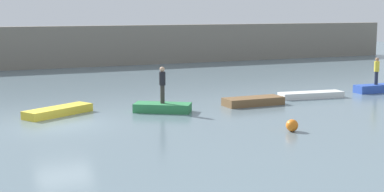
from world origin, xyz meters
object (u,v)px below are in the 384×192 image
at_px(rowboat_blue, 376,88).
at_px(rowboat_yellow, 58,111).
at_px(rowboat_green, 163,108).
at_px(person_dark_shirt, 162,83).
at_px(rowboat_white, 311,95).
at_px(mooring_buoy, 292,125).
at_px(rowboat_brown, 253,101).
at_px(person_yellow_shirt, 377,70).

bearing_deg(rowboat_blue, rowboat_yellow, -178.15).
bearing_deg(rowboat_green, person_dark_shirt, 0.00).
height_order(rowboat_yellow, rowboat_white, rowboat_yellow).
height_order(rowboat_white, mooring_buoy, mooring_buoy).
height_order(rowboat_white, person_dark_shirt, person_dark_shirt).
distance_m(rowboat_brown, rowboat_blue, 9.41).
height_order(rowboat_yellow, rowboat_brown, rowboat_brown).
relative_size(rowboat_yellow, rowboat_white, 0.94).
bearing_deg(rowboat_yellow, rowboat_brown, -36.83).
bearing_deg(mooring_buoy, rowboat_white, 49.27).
relative_size(rowboat_blue, person_dark_shirt, 1.49).
bearing_deg(rowboat_blue, mooring_buoy, -143.81).
xyz_separation_m(rowboat_brown, person_yellow_shirt, (9.35, 0.98, 1.21)).
bearing_deg(rowboat_white, mooring_buoy, -123.71).
relative_size(rowboat_blue, mooring_buoy, 5.31).
distance_m(rowboat_brown, person_dark_shirt, 5.36).
bearing_deg(rowboat_white, person_dark_shirt, -169.07).
relative_size(rowboat_green, rowboat_white, 0.73).
bearing_deg(person_dark_shirt, rowboat_brown, -1.08).
distance_m(rowboat_white, mooring_buoy, 9.36).
xyz_separation_m(rowboat_blue, person_dark_shirt, (-14.56, -0.88, 1.24)).
bearing_deg(rowboat_blue, person_dark_shirt, -173.65).
xyz_separation_m(rowboat_yellow, rowboat_brown, (10.18, -1.33, 0.02)).
height_order(person_yellow_shirt, mooring_buoy, person_yellow_shirt).
xyz_separation_m(rowboat_yellow, mooring_buoy, (8.39, -7.68, 0.06)).
xyz_separation_m(rowboat_green, mooring_buoy, (3.41, -6.44, 0.04)).
bearing_deg(rowboat_yellow, rowboat_blue, -30.41).
height_order(rowboat_white, rowboat_blue, rowboat_blue).
distance_m(rowboat_green, person_yellow_shirt, 14.63).
xyz_separation_m(rowboat_brown, person_dark_shirt, (-5.20, 0.10, 1.27)).
distance_m(rowboat_brown, mooring_buoy, 6.59).
distance_m(rowboat_green, rowboat_white, 9.54).
relative_size(rowboat_yellow, rowboat_green, 1.28).
bearing_deg(rowboat_brown, person_dark_shirt, 179.15).
bearing_deg(rowboat_brown, rowboat_blue, 6.19).
xyz_separation_m(rowboat_blue, person_yellow_shirt, (-0.00, 0.00, 1.18)).
xyz_separation_m(rowboat_white, rowboat_blue, (5.04, 0.23, 0.06)).
xyz_separation_m(rowboat_yellow, person_yellow_shirt, (19.53, -0.35, 1.22)).
height_order(rowboat_brown, mooring_buoy, mooring_buoy).
height_order(rowboat_green, person_dark_shirt, person_dark_shirt).
distance_m(person_yellow_shirt, person_dark_shirt, 14.58).
height_order(rowboat_yellow, rowboat_green, rowboat_green).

